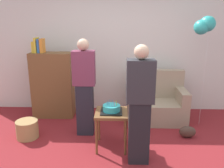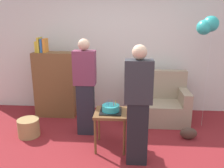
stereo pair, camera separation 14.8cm
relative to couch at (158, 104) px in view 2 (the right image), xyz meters
name	(u,v)px [view 2 (the right image)]	position (x,y,z in m)	size (l,w,h in m)	color
ground_plane	(113,160)	(-0.77, -1.43, -0.34)	(8.00, 8.00, 0.00)	maroon
wall_back	(120,47)	(-0.77, 0.62, 1.01)	(6.00, 0.10, 2.70)	silver
couch	(158,104)	(0.00, 0.00, 0.00)	(1.10, 0.70, 0.96)	gray
bookshelf	(55,84)	(-2.05, 0.13, 0.33)	(0.80, 0.36, 1.59)	brown
side_table	(111,117)	(-0.83, -1.07, 0.16)	(0.48, 0.48, 0.59)	brown
birthday_cake	(111,109)	(-0.83, -1.07, 0.30)	(0.32, 0.32, 0.17)	black
person_blowing_candles	(85,87)	(-1.30, -0.63, 0.49)	(0.36, 0.22, 1.63)	#23232D
person_holding_cake	(138,106)	(-0.45, -1.43, 0.49)	(0.36, 0.22, 1.63)	black
wicker_basket	(29,128)	(-2.25, -0.82, -0.19)	(0.36, 0.36, 0.30)	#A88451
handbag	(188,133)	(0.43, -0.73, -0.24)	(0.28, 0.14, 0.20)	#473328
balloon_bunch	(208,26)	(0.74, -0.13, 1.48)	(0.37, 0.27, 1.98)	silver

